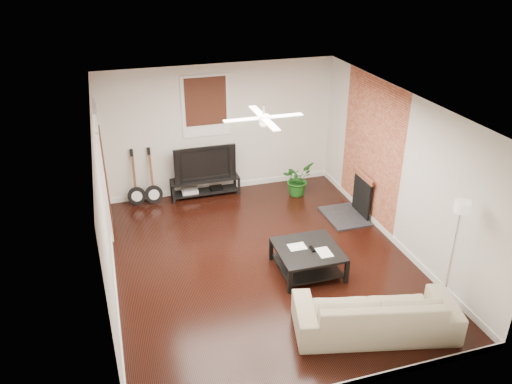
% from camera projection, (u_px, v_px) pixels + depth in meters
% --- Properties ---
extents(room, '(5.01, 6.01, 2.81)m').
position_uv_depth(room, '(263.00, 189.00, 8.26)').
color(room, black).
rests_on(room, ground).
extents(brick_accent, '(0.02, 2.20, 2.80)m').
position_uv_depth(brick_accent, '(371.00, 150.00, 9.77)').
color(brick_accent, '#AF5238').
rests_on(brick_accent, floor).
extents(fireplace, '(0.80, 1.10, 0.92)m').
position_uv_depth(fireplace, '(353.00, 196.00, 10.11)').
color(fireplace, black).
rests_on(fireplace, floor).
extents(window_back, '(1.00, 0.06, 1.30)m').
position_uv_depth(window_back, '(206.00, 106.00, 10.48)').
color(window_back, black).
rests_on(window_back, wall_back).
extents(door_left, '(0.08, 1.00, 2.50)m').
position_uv_depth(door_left, '(104.00, 170.00, 9.31)').
color(door_left, white).
rests_on(door_left, wall_left).
extents(tv_stand, '(1.47, 0.39, 0.41)m').
position_uv_depth(tv_stand, '(205.00, 187.00, 11.06)').
color(tv_stand, black).
rests_on(tv_stand, floor).
extents(tv, '(1.32, 0.17, 0.76)m').
position_uv_depth(tv, '(204.00, 162.00, 10.82)').
color(tv, black).
rests_on(tv, tv_stand).
extents(coffee_table, '(1.05, 1.05, 0.44)m').
position_uv_depth(coffee_table, '(308.00, 260.00, 8.53)').
color(coffee_table, black).
rests_on(coffee_table, floor).
extents(sofa, '(2.41, 1.39, 0.66)m').
position_uv_depth(sofa, '(375.00, 311.00, 7.17)').
color(sofa, tan).
rests_on(sofa, floor).
extents(floor_lamp, '(0.37, 0.37, 1.85)m').
position_uv_depth(floor_lamp, '(452.00, 258.00, 7.30)').
color(floor_lamp, white).
rests_on(floor_lamp, floor).
extents(potted_plant, '(0.87, 0.85, 0.73)m').
position_uv_depth(potted_plant, '(297.00, 179.00, 11.05)').
color(potted_plant, '#195819').
rests_on(potted_plant, floor).
extents(guitar_left, '(0.41, 0.32, 1.22)m').
position_uv_depth(guitar_left, '(135.00, 179.00, 10.47)').
color(guitar_left, black).
rests_on(guitar_left, floor).
extents(guitar_right, '(0.39, 0.28, 1.22)m').
position_uv_depth(guitar_right, '(152.00, 177.00, 10.54)').
color(guitar_right, black).
rests_on(guitar_right, floor).
extents(ceiling_fan, '(1.24, 1.24, 0.32)m').
position_uv_depth(ceiling_fan, '(264.00, 118.00, 7.73)').
color(ceiling_fan, white).
rests_on(ceiling_fan, ceiling).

